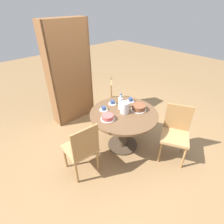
{
  "coord_description": "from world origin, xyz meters",
  "views": [
    {
      "loc": [
        -1.75,
        -1.6,
        2.25
      ],
      "look_at": [
        0.0,
        0.28,
        0.59
      ],
      "focal_mm": 28.0,
      "sensor_mm": 36.0,
      "label": 1
    }
  ],
  "objects_px": {
    "chair_b": "(82,148)",
    "water_bottle": "(121,103)",
    "chair_c": "(176,132)",
    "cake_second": "(108,117)",
    "cup_b": "(131,100)",
    "chair_a": "(118,100)",
    "coffee_pot": "(125,107)",
    "cake_main": "(139,108)",
    "bookshelf": "(70,76)",
    "cup_c": "(104,109)",
    "cup_a": "(112,103)"
  },
  "relations": [
    {
      "from": "bookshelf",
      "to": "chair_c",
      "type": "bearing_deg",
      "value": 104.92
    },
    {
      "from": "water_bottle",
      "to": "chair_a",
      "type": "bearing_deg",
      "value": 48.81
    },
    {
      "from": "chair_c",
      "to": "coffee_pot",
      "type": "height_order",
      "value": "coffee_pot"
    },
    {
      "from": "chair_a",
      "to": "bookshelf",
      "type": "distance_m",
      "value": 1.08
    },
    {
      "from": "chair_a",
      "to": "water_bottle",
      "type": "height_order",
      "value": "water_bottle"
    },
    {
      "from": "chair_b",
      "to": "chair_c",
      "type": "relative_size",
      "value": 1.0
    },
    {
      "from": "chair_c",
      "to": "chair_a",
      "type": "bearing_deg",
      "value": 149.22
    },
    {
      "from": "coffee_pot",
      "to": "cake_second",
      "type": "relative_size",
      "value": 1.08
    },
    {
      "from": "chair_a",
      "to": "cake_second",
      "type": "distance_m",
      "value": 1.07
    },
    {
      "from": "chair_c",
      "to": "cake_second",
      "type": "distance_m",
      "value": 1.11
    },
    {
      "from": "cup_a",
      "to": "cake_main",
      "type": "bearing_deg",
      "value": -67.62
    },
    {
      "from": "water_bottle",
      "to": "cup_c",
      "type": "height_order",
      "value": "water_bottle"
    },
    {
      "from": "cake_second",
      "to": "chair_c",
      "type": "bearing_deg",
      "value": -44.83
    },
    {
      "from": "chair_b",
      "to": "cup_a",
      "type": "bearing_deg",
      "value": -155.14
    },
    {
      "from": "chair_a",
      "to": "chair_c",
      "type": "distance_m",
      "value": 1.38
    },
    {
      "from": "chair_c",
      "to": "bookshelf",
      "type": "distance_m",
      "value": 2.23
    },
    {
      "from": "chair_a",
      "to": "bookshelf",
      "type": "height_order",
      "value": "bookshelf"
    },
    {
      "from": "cup_c",
      "to": "water_bottle",
      "type": "bearing_deg",
      "value": -33.85
    },
    {
      "from": "chair_c",
      "to": "cup_c",
      "type": "height_order",
      "value": "chair_c"
    },
    {
      "from": "cup_c",
      "to": "cake_second",
      "type": "bearing_deg",
      "value": -118.25
    },
    {
      "from": "chair_b",
      "to": "cake_second",
      "type": "xyz_separation_m",
      "value": [
        0.53,
        0.04,
        0.26
      ]
    },
    {
      "from": "bookshelf",
      "to": "coffee_pot",
      "type": "relative_size",
      "value": 8.65
    },
    {
      "from": "water_bottle",
      "to": "coffee_pot",
      "type": "bearing_deg",
      "value": -105.73
    },
    {
      "from": "cake_second",
      "to": "cup_b",
      "type": "xyz_separation_m",
      "value": [
        0.68,
        0.14,
        -0.01
      ]
    },
    {
      "from": "chair_b",
      "to": "water_bottle",
      "type": "xyz_separation_m",
      "value": [
        0.89,
        0.12,
        0.34
      ]
    },
    {
      "from": "chair_b",
      "to": "coffee_pot",
      "type": "relative_size",
      "value": 3.9
    },
    {
      "from": "cup_a",
      "to": "cup_c",
      "type": "distance_m",
      "value": 0.25
    },
    {
      "from": "bookshelf",
      "to": "cake_main",
      "type": "bearing_deg",
      "value": 103.31
    },
    {
      "from": "chair_c",
      "to": "bookshelf",
      "type": "relative_size",
      "value": 0.45
    },
    {
      "from": "chair_b",
      "to": "chair_c",
      "type": "bearing_deg",
      "value": 155.61
    },
    {
      "from": "coffee_pot",
      "to": "water_bottle",
      "type": "height_order",
      "value": "water_bottle"
    },
    {
      "from": "water_bottle",
      "to": "cake_main",
      "type": "relative_size",
      "value": 1.1
    },
    {
      "from": "chair_c",
      "to": "coffee_pot",
      "type": "xyz_separation_m",
      "value": [
        -0.44,
        0.71,
        0.33
      ]
    },
    {
      "from": "bookshelf",
      "to": "cup_c",
      "type": "relative_size",
      "value": 14.28
    },
    {
      "from": "chair_b",
      "to": "coffee_pot",
      "type": "bearing_deg",
      "value": -175.71
    },
    {
      "from": "chair_a",
      "to": "cake_main",
      "type": "height_order",
      "value": "chair_a"
    },
    {
      "from": "cake_main",
      "to": "chair_a",
      "type": "bearing_deg",
      "value": 70.14
    },
    {
      "from": "chair_a",
      "to": "cup_b",
      "type": "distance_m",
      "value": 0.57
    },
    {
      "from": "water_bottle",
      "to": "cake_main",
      "type": "height_order",
      "value": "water_bottle"
    },
    {
      "from": "bookshelf",
      "to": "cup_c",
      "type": "height_order",
      "value": "bookshelf"
    },
    {
      "from": "cake_second",
      "to": "cup_b",
      "type": "height_order",
      "value": "cake_second"
    },
    {
      "from": "chair_a",
      "to": "chair_c",
      "type": "xyz_separation_m",
      "value": [
        -0.07,
        -1.38,
        0.0
      ]
    },
    {
      "from": "cup_a",
      "to": "chair_b",
      "type": "bearing_deg",
      "value": -159.82
    },
    {
      "from": "coffee_pot",
      "to": "cup_b",
      "type": "xyz_separation_m",
      "value": [
        0.35,
        0.18,
        -0.08
      ]
    },
    {
      "from": "chair_a",
      "to": "cake_main",
      "type": "distance_m",
      "value": 0.86
    },
    {
      "from": "chair_b",
      "to": "coffee_pot",
      "type": "xyz_separation_m",
      "value": [
        0.86,
        -0.01,
        0.33
      ]
    },
    {
      "from": "chair_b",
      "to": "cake_main",
      "type": "distance_m",
      "value": 1.12
    },
    {
      "from": "chair_b",
      "to": "cup_c",
      "type": "height_order",
      "value": "chair_b"
    },
    {
      "from": "cake_second",
      "to": "chair_b",
      "type": "bearing_deg",
      "value": -175.7
    },
    {
      "from": "cake_second",
      "to": "cup_b",
      "type": "bearing_deg",
      "value": 11.43
    }
  ]
}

